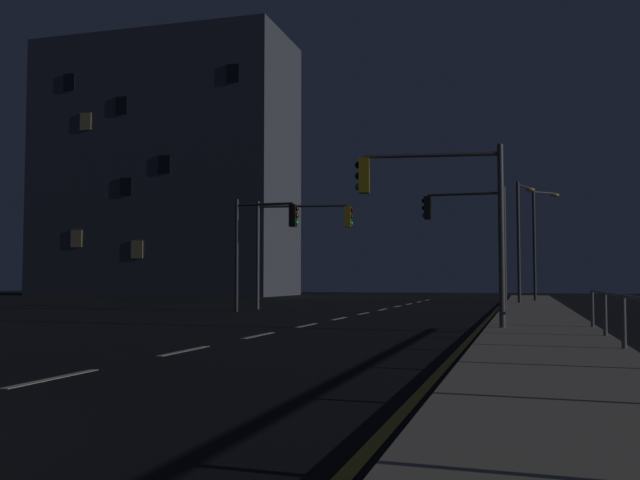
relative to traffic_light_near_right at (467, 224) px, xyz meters
name	(u,v)px	position (x,y,z in m)	size (l,w,h in m)	color
ground_plane	(311,325)	(-4.16, -8.17, -3.64)	(112.00, 112.00, 0.00)	black
sidewalk_right	(541,326)	(2.65, -8.17, -3.57)	(2.86, 77.00, 0.14)	#9E937F
lane_markings_center	(339,319)	(-4.16, -4.67, -3.63)	(0.14, 50.00, 0.01)	silver
lane_edge_line	(489,318)	(0.96, -3.17, -3.63)	(0.14, 53.00, 0.01)	gold
traffic_light_near_right	(467,224)	(0.00, 0.00, 0.00)	(3.37, 0.34, 4.99)	#38383D
traffic_light_overhead_east	(300,232)	(-7.83, 2.30, -0.01)	(4.55, 0.86, 5.08)	#4C4C51
traffic_light_mid_left	(433,198)	(-0.10, -10.25, -0.07)	(3.91, 0.80, 4.84)	#4C4C51
traffic_light_far_left	(264,233)	(-8.55, -0.64, -0.23)	(2.91, 0.34, 4.89)	#2D3033
street_lamp_far_end	(538,233)	(3.08, 15.69, 0.60)	(1.63, 1.48, 6.73)	#2D3033
street_lamp_across_street	(521,229)	(2.07, 11.37, 0.56)	(1.02, 2.02, 6.63)	#38383D
building_distant	(166,169)	(-29.08, 28.72, 7.87)	(22.71, 9.91, 23.02)	#4C515B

